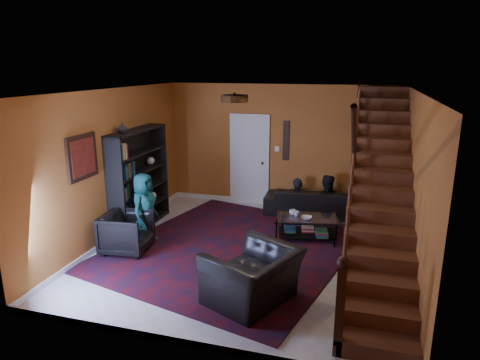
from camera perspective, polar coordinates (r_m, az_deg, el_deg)
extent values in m
plane|color=beige|center=(7.68, 1.08, -9.56)|extent=(5.50, 5.50, 0.00)
plane|color=#B76928|center=(9.83, 5.29, 4.46)|extent=(5.20, 0.00, 5.20)
plane|color=#B76928|center=(4.74, -7.56, -7.42)|extent=(5.20, 0.00, 5.20)
plane|color=#B76928|center=(8.25, -16.59, 1.83)|extent=(0.00, 5.50, 5.50)
plane|color=#B76928|center=(7.03, 22.06, -0.91)|extent=(0.00, 5.50, 5.50)
plane|color=white|center=(7.00, 1.19, 11.78)|extent=(5.50, 5.50, 0.00)
cube|color=silver|center=(10.16, 5.09, -3.06)|extent=(5.20, 0.02, 0.10)
cube|color=silver|center=(8.65, -15.87, -6.91)|extent=(0.02, 5.50, 0.10)
cube|color=#B76928|center=(7.02, 18.15, -1.26)|extent=(0.95, 4.92, 2.83)
cube|color=black|center=(6.99, 14.48, -0.36)|extent=(0.04, 5.02, 3.02)
cylinder|color=black|center=(6.88, 14.97, 3.23)|extent=(0.07, 4.20, 2.44)
cube|color=black|center=(5.10, 13.17, -16.74)|extent=(0.10, 0.10, 1.10)
cube|color=black|center=(8.75, -13.23, 0.09)|extent=(0.35, 1.80, 2.00)
cube|color=black|center=(8.92, -13.00, -3.64)|extent=(0.35, 1.72, 0.03)
cube|color=black|center=(8.71, -13.30, 1.10)|extent=(0.35, 1.72, 0.03)
cube|color=silver|center=(10.04, 1.28, 2.55)|extent=(0.82, 0.05, 2.05)
cube|color=maroon|center=(7.44, -20.28, 2.88)|extent=(0.04, 0.74, 0.74)
cube|color=black|center=(9.76, 6.15, 5.25)|extent=(0.14, 0.03, 0.90)
cylinder|color=#3F2814|center=(6.23, -0.74, 10.82)|extent=(0.40, 0.40, 0.10)
cube|color=#450C12|center=(7.82, -0.94, -9.02)|extent=(4.75, 5.14, 0.02)
imported|color=black|center=(9.55, 9.52, -2.84)|extent=(2.06, 0.88, 0.59)
imported|color=black|center=(7.81, -14.86, -6.79)|extent=(0.87, 0.85, 0.73)
imported|color=black|center=(6.04, 1.70, -12.74)|extent=(1.43, 1.50, 0.77)
imported|color=black|center=(9.68, 7.50, -3.30)|extent=(0.49, 0.36, 1.24)
imported|color=black|center=(9.60, 11.32, -3.27)|extent=(0.68, 0.54, 1.36)
imported|color=#195C61|center=(8.04, -12.69, -3.72)|extent=(0.42, 0.65, 1.33)
cube|color=black|center=(8.05, 4.86, -6.78)|extent=(0.04, 0.04, 0.42)
cube|color=black|center=(7.94, 12.50, -7.44)|extent=(0.04, 0.04, 0.42)
cube|color=black|center=(8.60, 5.65, -5.35)|extent=(0.04, 0.04, 0.42)
cube|color=black|center=(8.49, 12.78, -5.94)|extent=(0.04, 0.04, 0.42)
cube|color=black|center=(8.29, 8.90, -7.00)|extent=(1.17, 0.82, 0.02)
cube|color=silver|center=(8.18, 8.99, -4.98)|extent=(1.24, 0.89, 0.02)
imported|color=#999999|center=(8.26, 7.02, -4.27)|extent=(0.16, 0.16, 0.10)
imported|color=#999999|center=(8.19, 7.53, -4.48)|extent=(0.13, 0.13, 0.09)
imported|color=#999999|center=(8.08, 8.87, -5.00)|extent=(0.21, 0.21, 0.05)
imported|color=#999999|center=(8.11, -15.41, 6.70)|extent=(0.18, 0.18, 0.19)
cylinder|color=red|center=(7.19, -5.18, -10.61)|extent=(0.15, 0.15, 0.15)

